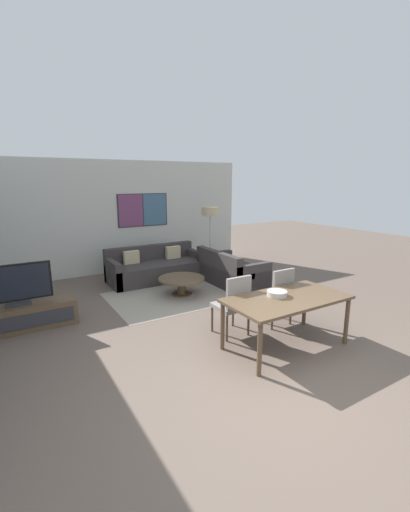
% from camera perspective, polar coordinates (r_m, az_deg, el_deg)
% --- Properties ---
extents(ground_plane, '(24.00, 24.00, 0.00)m').
position_cam_1_polar(ground_plane, '(4.21, 13.51, -21.29)').
color(ground_plane, brown).
extents(wall_back, '(7.10, 0.09, 2.80)m').
position_cam_1_polar(wall_back, '(8.92, -14.53, 6.31)').
color(wall_back, silver).
rests_on(wall_back, ground_plane).
extents(area_rug, '(2.88, 1.88, 0.01)m').
position_cam_1_polar(area_rug, '(7.12, -3.90, -6.43)').
color(area_rug, gray).
rests_on(area_rug, ground_plane).
extents(tv_console, '(1.66, 0.49, 0.41)m').
position_cam_1_polar(tv_console, '(6.20, -28.45, -8.97)').
color(tv_console, brown).
rests_on(tv_console, ground_plane).
extents(television, '(1.03, 0.20, 0.66)m').
position_cam_1_polar(television, '(6.04, -28.98, -4.28)').
color(television, '#2D2D33').
rests_on(television, tv_console).
extents(sofa_main, '(2.23, 0.95, 0.78)m').
position_cam_1_polar(sofa_main, '(8.21, -8.27, -2.04)').
color(sofa_main, '#383333').
rests_on(sofa_main, ground_plane).
extents(sofa_side, '(0.95, 1.61, 0.78)m').
position_cam_1_polar(sofa_side, '(7.79, 4.11, -2.74)').
color(sofa_side, '#383333').
rests_on(sofa_side, ground_plane).
extents(coffee_table, '(0.94, 0.94, 0.37)m').
position_cam_1_polar(coffee_table, '(7.03, -3.94, -4.33)').
color(coffee_table, brown).
rests_on(coffee_table, ground_plane).
extents(dining_table, '(1.73, 0.91, 0.73)m').
position_cam_1_polar(dining_table, '(4.92, 13.48, -7.50)').
color(dining_table, brown).
rests_on(dining_table, ground_plane).
extents(dining_chair_left, '(0.46, 0.46, 0.95)m').
position_cam_1_polar(dining_chair_left, '(5.18, 4.80, -7.66)').
color(dining_chair_left, gray).
rests_on(dining_chair_left, ground_plane).
extents(dining_chair_centre, '(0.46, 0.46, 0.95)m').
position_cam_1_polar(dining_chair_centre, '(5.66, 11.99, -6.10)').
color(dining_chair_centre, gray).
rests_on(dining_chair_centre, ground_plane).
extents(fruit_bowl, '(0.28, 0.28, 0.07)m').
position_cam_1_polar(fruit_bowl, '(4.91, 11.91, -6.07)').
color(fruit_bowl, '#B7B2A8').
rests_on(fruit_bowl, dining_table).
extents(floor_lamp, '(0.43, 0.43, 1.66)m').
position_cam_1_polar(floor_lamp, '(8.61, 0.87, 6.90)').
color(floor_lamp, '#2D2D33').
rests_on(floor_lamp, ground_plane).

